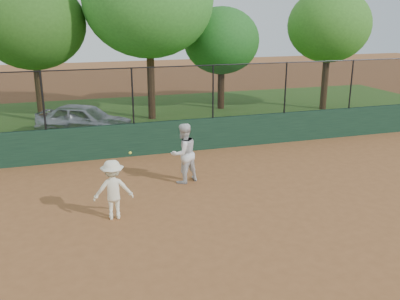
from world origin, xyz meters
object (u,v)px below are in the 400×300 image
object	(u,v)px
tree_1	(32,24)
tree_3	(222,41)
parked_car	(85,120)
player_main	(113,190)
tree_2	(148,1)
player_second	(184,153)
tree_4	(329,26)

from	to	relation	value
tree_1	tree_3	xyz separation A→B (m)	(9.27, 0.21, -0.92)
parked_car	tree_3	xyz separation A→B (m)	(7.45, 3.69, 2.91)
player_main	tree_2	xyz separation A→B (m)	(3.17, 10.77, 4.77)
player_second	tree_4	world-z (taller)	tree_4
player_second	tree_2	size ratio (longest dim) A/B	0.23
tree_2	tree_3	bearing A→B (deg)	17.61
parked_car	tree_2	bearing A→B (deg)	-24.61
player_main	tree_2	bearing A→B (deg)	73.60
player_main	parked_car	bearing A→B (deg)	91.33
tree_2	player_main	bearing A→B (deg)	-106.40
player_main	tree_4	size ratio (longest dim) A/B	0.28
tree_4	player_second	bearing A→B (deg)	-140.55
player_main	tree_4	xyz separation A→B (m)	(12.53, 10.29, 3.61)
parked_car	tree_3	distance (m)	8.81
player_second	tree_3	xyz separation A→B (m)	(4.90, 10.15, 2.68)
player_main	tree_2	world-z (taller)	tree_2
parked_car	tree_4	bearing A→B (deg)	-51.48
parked_car	tree_1	world-z (taller)	tree_1
tree_2	tree_3	xyz separation A→B (m)	(4.09, 1.30, -1.94)
player_second	tree_1	world-z (taller)	tree_1
parked_car	tree_4	size ratio (longest dim) A/B	0.65
parked_car	player_second	xyz separation A→B (m)	(2.55, -6.46, 0.23)
tree_1	tree_4	world-z (taller)	tree_1
tree_1	tree_4	distance (m)	14.63
tree_3	player_second	bearing A→B (deg)	-115.78
player_second	parked_car	bearing A→B (deg)	-89.63
parked_car	tree_1	size ratio (longest dim) A/B	0.61
player_main	tree_2	distance (m)	12.20
tree_3	tree_4	world-z (taller)	tree_4
parked_car	tree_4	world-z (taller)	tree_4
tree_2	tree_4	size ratio (longest dim) A/B	1.30
tree_2	player_second	bearing A→B (deg)	-95.25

